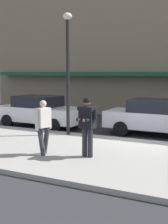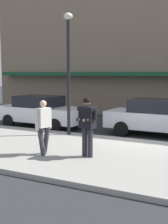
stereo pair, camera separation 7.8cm
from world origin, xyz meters
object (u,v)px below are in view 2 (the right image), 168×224
parked_sedan_mid (159,117)px  man_texting_on_phone (87,121)px  parked_sedan_near (41,111)px  pedestrian_in_light_coat (43,124)px  street_lamp_post (68,61)px

parked_sedan_mid → man_texting_on_phone: 4.98m
parked_sedan_near → man_texting_on_phone: bearing=-42.5°
man_texting_on_phone → pedestrian_in_light_coat: man_texting_on_phone is taller
street_lamp_post → parked_sedan_near: bearing=147.3°
man_texting_on_phone → street_lamp_post: bearing=129.2°
parked_sedan_mid → man_texting_on_phone: size_ratio=2.50×
parked_sedan_mid → pedestrian_in_light_coat: bearing=-113.5°
parked_sedan_near → man_texting_on_phone: 6.43m
pedestrian_in_light_coat → street_lamp_post: 3.82m
parked_sedan_near → pedestrian_in_light_coat: size_ratio=2.68×
man_texting_on_phone → pedestrian_in_light_coat: 1.38m
parked_sedan_mid → pedestrian_in_light_coat: size_ratio=2.65×
parked_sedan_near → parked_sedan_mid: same height
man_texting_on_phone → street_lamp_post: (-2.23, 2.73, 1.89)m
man_texting_on_phone → street_lamp_post: size_ratio=0.37×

